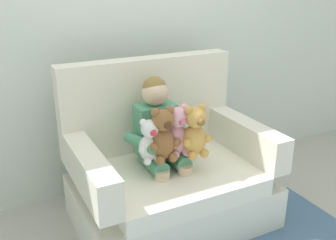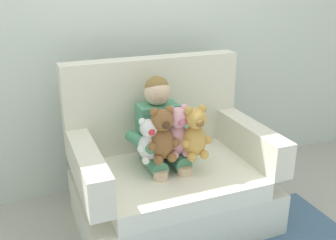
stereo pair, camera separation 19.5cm
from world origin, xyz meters
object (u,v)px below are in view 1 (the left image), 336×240
object	(u,v)px
seated_child	(160,134)
plush_pink	(177,132)
armchair	(167,174)
plush_brown	(163,136)
plush_honey	(195,133)
plush_white	(150,141)

from	to	relation	value
seated_child	plush_pink	bearing A→B (deg)	-57.69
armchair	plush_brown	bearing A→B (deg)	-125.66
plush_honey	plush_pink	distance (m)	0.11
seated_child	plush_brown	world-z (taller)	seated_child
plush_honey	plush_white	world-z (taller)	plush_honey
plush_honey	plush_white	size ratio (longest dim) A/B	1.20
armchair	seated_child	bearing A→B (deg)	170.69
plush_brown	armchair	bearing A→B (deg)	47.35
plush_white	plush_pink	xyz separation A→B (m)	(0.19, 0.00, 0.02)
seated_child	plush_white	distance (m)	0.19
armchair	plush_pink	distance (m)	0.37
plush_honey	plush_pink	world-z (taller)	plush_honey
seated_child	plush_brown	bearing A→B (deg)	-103.11
armchair	plush_white	world-z (taller)	armchair
plush_white	plush_honey	bearing A→B (deg)	1.11
plush_pink	seated_child	bearing A→B (deg)	133.66
armchair	plush_pink	world-z (taller)	armchair
plush_honey	plush_white	xyz separation A→B (m)	(-0.28, 0.06, -0.03)
plush_pink	plush_honey	bearing A→B (deg)	-18.86
armchair	plush_pink	xyz separation A→B (m)	(0.01, -0.12, 0.35)
seated_child	plush_honey	distance (m)	0.25
seated_child	plush_white	world-z (taller)	seated_child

